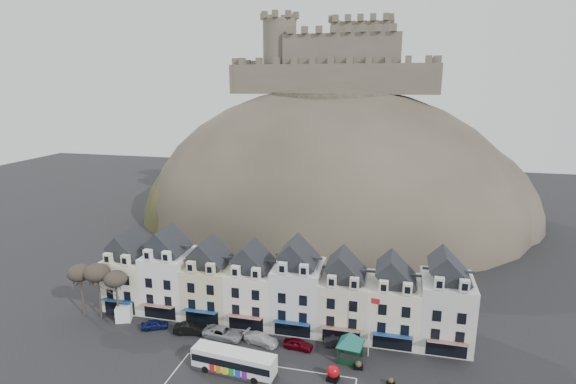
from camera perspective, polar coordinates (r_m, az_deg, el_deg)
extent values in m
cube|color=silver|center=(57.77, -3.56, -23.20)|extent=(22.00, 7.50, 0.01)
cube|color=white|center=(77.37, -19.08, -10.45)|extent=(6.80, 8.00, 8.00)
cube|color=black|center=(75.46, -19.39, -6.83)|extent=(6.80, 5.76, 2.80)
cube|color=white|center=(73.63, -21.88, -7.82)|extent=(1.20, 0.80, 1.60)
cube|color=white|center=(71.99, -19.91, -8.13)|extent=(1.20, 0.80, 1.60)
cube|color=black|center=(75.51, -20.59, -13.46)|extent=(5.10, 0.06, 2.20)
cube|color=navy|center=(74.46, -20.97, -12.78)|extent=(5.10, 1.29, 0.43)
cube|color=white|center=(73.85, -14.59, -10.79)|extent=(6.80, 8.00, 9.20)
cube|color=black|center=(71.68, -14.86, -6.56)|extent=(6.80, 5.76, 2.80)
cube|color=white|center=(69.60, -17.35, -7.62)|extent=(1.20, 0.80, 1.60)
cube|color=white|center=(68.16, -15.17, -7.92)|extent=(1.20, 0.80, 1.60)
cube|color=black|center=(72.15, -15.97, -14.42)|extent=(5.10, 0.06, 2.20)
cube|color=maroon|center=(71.04, -16.31, -13.72)|extent=(5.10, 1.29, 0.43)
cube|color=beige|center=(71.31, -9.62, -11.97)|extent=(6.80, 8.00, 8.00)
cube|color=black|center=(69.24, -9.79, -8.09)|extent=(6.80, 5.76, 2.80)
cube|color=beige|center=(66.93, -12.20, -9.27)|extent=(1.20, 0.80, 1.60)
cube|color=beige|center=(65.75, -9.82, -9.58)|extent=(1.20, 0.80, 1.60)
cube|color=black|center=(69.29, -10.88, -15.35)|extent=(5.10, 0.06, 2.20)
cube|color=navy|center=(68.14, -11.17, -14.65)|extent=(5.10, 1.29, 0.43)
cube|color=white|center=(69.10, -4.30, -12.69)|extent=(6.80, 8.00, 8.00)
cube|color=black|center=(66.95, -4.38, -8.69)|extent=(6.80, 5.76, 2.80)
cube|color=white|center=(64.41, -6.66, -9.98)|extent=(1.20, 0.80, 1.60)
cube|color=white|center=(63.49, -4.09, -10.27)|extent=(1.20, 0.80, 1.60)
cube|color=black|center=(67.00, -5.36, -16.23)|extent=(5.10, 0.06, 2.20)
cube|color=maroon|center=(65.82, -5.58, -15.52)|extent=(5.10, 1.29, 0.43)
cube|color=silver|center=(67.22, 1.36, -12.87)|extent=(6.80, 8.00, 9.20)
cube|color=black|center=(64.84, 1.39, -8.28)|extent=(6.80, 5.76, 2.80)
cube|color=silver|center=(62.03, -0.70, -9.62)|extent=(1.20, 0.80, 1.60)
cube|color=silver|center=(61.42, 2.04, -9.88)|extent=(1.20, 0.80, 1.60)
cube|color=black|center=(65.35, 0.55, -17.00)|extent=(5.10, 0.06, 2.20)
cube|color=navy|center=(64.13, 0.41, -16.30)|extent=(5.10, 1.29, 0.43)
cube|color=beige|center=(66.55, 7.26, -13.85)|extent=(6.80, 8.00, 8.00)
cube|color=black|center=(64.32, 7.40, -9.74)|extent=(6.80, 5.76, 2.80)
cube|color=beige|center=(61.33, 5.59, -11.21)|extent=(1.20, 0.80, 1.60)
cube|color=beige|center=(61.05, 8.42, -11.42)|extent=(1.20, 0.80, 1.60)
cube|color=black|center=(64.37, 6.75, -17.62)|extent=(5.10, 0.06, 2.20)
cube|color=maroon|center=(63.14, 6.70, -16.92)|extent=(5.10, 1.29, 0.43)
cube|color=silver|center=(66.29, 13.29, -14.25)|extent=(6.80, 8.00, 8.00)
cube|color=black|center=(64.05, 13.55, -10.13)|extent=(6.80, 5.76, 2.80)
cube|color=silver|center=(60.89, 12.06, -11.65)|extent=(1.20, 0.80, 1.60)
cube|color=silver|center=(60.93, 14.93, -11.81)|extent=(1.20, 0.80, 1.60)
cube|color=black|center=(64.11, 13.10, -18.05)|extent=(5.10, 0.06, 2.20)
cube|color=navy|center=(62.86, 13.16, -17.36)|extent=(5.10, 1.29, 0.43)
cube|color=silver|center=(66.46, 19.36, -14.03)|extent=(6.80, 8.00, 9.20)
cube|color=black|center=(64.04, 19.77, -9.42)|extent=(6.80, 5.76, 2.80)
cube|color=silver|center=(60.71, 18.66, -10.93)|extent=(1.20, 0.80, 1.60)
cube|color=silver|center=(61.08, 21.50, -11.03)|extent=(1.20, 0.80, 1.60)
cube|color=black|center=(64.56, 19.46, -18.28)|extent=(5.10, 0.06, 2.20)
cube|color=maroon|center=(63.33, 19.61, -17.59)|extent=(5.10, 1.29, 0.43)
ellipsoid|color=#36322A|center=(119.07, 5.32, -3.29)|extent=(96.00, 76.00, 68.00)
ellipsoid|color=#2D351A|center=(118.54, -5.71, -3.37)|extent=(52.00, 44.00, 42.00)
ellipsoid|color=#36322A|center=(122.06, 16.83, -3.40)|extent=(56.00, 48.00, 46.00)
ellipsoid|color=#2D351A|center=(106.59, 2.06, -5.29)|extent=(40.00, 28.00, 28.00)
ellipsoid|color=#36322A|center=(106.74, 9.70, -5.45)|extent=(36.00, 28.00, 24.00)
cylinder|color=#36322A|center=(113.97, 5.67, 11.79)|extent=(30.00, 30.00, 3.00)
cube|color=brown|center=(109.96, 5.42, 14.08)|extent=(48.00, 2.20, 7.00)
cube|color=brown|center=(129.77, 6.75, 13.98)|extent=(48.00, 2.20, 7.00)
cube|color=brown|center=(125.36, -5.13, 14.03)|extent=(2.20, 22.00, 7.00)
cube|color=brown|center=(119.03, 17.99, 13.46)|extent=(2.20, 22.00, 7.00)
cube|color=brown|center=(119.77, 7.20, 16.63)|extent=(28.00, 18.00, 10.00)
cube|color=brown|center=(121.44, 9.30, 17.23)|extent=(14.00, 12.00, 13.00)
cylinder|color=brown|center=(118.82, -1.06, 16.76)|extent=(8.40, 8.40, 18.00)
cylinder|color=silver|center=(122.35, 9.47, 21.44)|extent=(0.16, 0.16, 5.00)
cylinder|color=#382F24|center=(76.70, -24.61, -12.12)|extent=(0.32, 0.32, 5.74)
ellipsoid|color=#383028|center=(75.09, -24.92, -9.29)|extent=(3.61, 3.61, 2.54)
cylinder|color=#382F24|center=(74.91, -22.77, -12.44)|extent=(0.32, 0.32, 6.02)
ellipsoid|color=#383028|center=(73.20, -23.08, -9.40)|extent=(3.78, 3.78, 2.67)
cylinder|color=#382F24|center=(73.39, -20.81, -13.05)|extent=(0.32, 0.32, 5.46)
ellipsoid|color=#383028|center=(71.78, -21.07, -10.26)|extent=(3.43, 3.43, 2.42)
cube|color=#262628|center=(59.60, -6.84, -21.57)|extent=(10.74, 3.46, 0.48)
cube|color=white|center=(58.81, -6.88, -20.46)|extent=(10.73, 3.41, 2.42)
cube|color=black|center=(58.73, -6.89, -20.35)|extent=(10.53, 3.46, 0.91)
cube|color=white|center=(58.20, -6.92, -19.57)|extent=(10.51, 3.29, 0.24)
cube|color=orange|center=(56.51, -1.81, -20.79)|extent=(0.17, 1.15, 0.27)
cylinder|color=black|center=(57.64, -4.29, -22.77)|extent=(0.95, 0.39, 0.92)
cylinder|color=black|center=(59.25, -3.39, -21.61)|extent=(0.95, 0.39, 0.92)
cylinder|color=black|center=(60.12, -10.44, -21.26)|extent=(0.95, 0.39, 0.92)
cylinder|color=black|center=(61.66, -9.38, -20.22)|extent=(0.95, 0.39, 0.92)
cube|color=black|center=(62.70, 6.95, -18.72)|extent=(0.16, 0.16, 2.30)
cube|color=black|center=(62.26, 9.40, -19.07)|extent=(0.16, 0.16, 2.30)
cube|color=black|center=(60.58, 6.33, -19.98)|extent=(0.16, 0.16, 2.30)
cube|color=black|center=(60.13, 8.88, -20.35)|extent=(0.16, 0.16, 2.30)
cube|color=black|center=(60.78, 7.93, -18.61)|extent=(3.53, 3.53, 0.12)
cone|color=#124F3F|center=(60.32, 7.95, -17.92)|extent=(6.30, 6.30, 1.73)
cube|color=black|center=(58.44, 5.73, -22.45)|extent=(1.54, 1.54, 0.50)
sphere|color=#AF0A10|center=(57.92, 5.75, -21.73)|extent=(1.56, 1.56, 1.56)
cylinder|color=silver|center=(60.92, 10.29, -16.44)|extent=(0.13, 0.13, 8.58)
cube|color=red|center=(59.08, 11.01, -13.46)|extent=(1.17, 0.23, 0.75)
cube|color=white|center=(74.98, -19.90, -13.75)|extent=(3.86, 5.40, 2.26)
cube|color=black|center=(74.78, -19.92, -13.45)|extent=(1.93, 0.85, 0.97)
cube|color=black|center=(58.72, 12.91, -22.59)|extent=(1.02, 0.72, 0.46)
sphere|color=#2D351A|center=(58.51, 12.94, -22.30)|extent=(0.64, 0.64, 0.64)
cube|color=black|center=(60.49, 8.90, -21.12)|extent=(1.20, 0.71, 0.57)
sphere|color=#2D351A|center=(60.23, 8.92, -20.76)|extent=(0.80, 0.80, 0.80)
imported|color=#0E1649|center=(70.35, -16.56, -15.82)|extent=(4.16, 3.04, 1.32)
imported|color=black|center=(67.85, -12.24, -16.59)|extent=(5.02, 2.51, 1.58)
imported|color=#96999D|center=(66.06, -8.24, -17.30)|extent=(5.82, 3.13, 1.58)
imported|color=silver|center=(64.47, -3.44, -18.10)|extent=(5.27, 3.07, 1.43)
imported|color=#4E040E|center=(63.36, 1.31, -18.74)|extent=(4.14, 2.00, 1.36)
imported|color=black|center=(64.40, 6.50, -18.27)|extent=(4.26, 2.61, 1.32)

